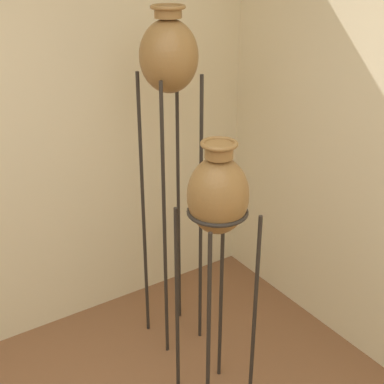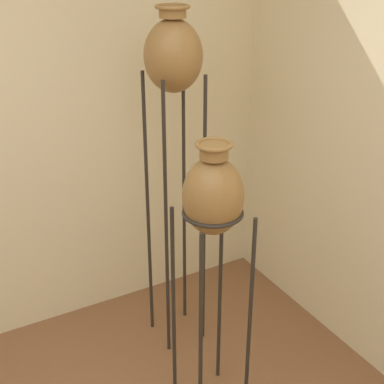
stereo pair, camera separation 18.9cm
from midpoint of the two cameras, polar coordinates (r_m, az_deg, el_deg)
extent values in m
cylinder|color=#28231E|center=(2.94, -0.92, -4.14)|extent=(0.02, 0.02, 1.67)
cylinder|color=#28231E|center=(3.05, 3.07, -3.07)|extent=(0.02, 0.02, 1.67)
cylinder|color=#28231E|center=(3.13, -3.00, -2.26)|extent=(0.02, 0.02, 1.67)
cylinder|color=#28231E|center=(3.23, 0.82, -1.31)|extent=(0.02, 0.02, 1.67)
torus|color=#28231E|center=(2.80, -0.01, 12.60)|extent=(0.25, 0.25, 0.02)
ellipsoid|color=olive|center=(2.78, -0.01, 14.28)|extent=(0.30, 0.30, 0.37)
cylinder|color=olive|center=(2.75, -0.01, 18.62)|extent=(0.14, 0.14, 0.05)
torus|color=olive|center=(2.75, -0.01, 19.17)|extent=(0.18, 0.18, 0.02)
cylinder|color=#28231E|center=(2.60, 3.10, -15.59)|extent=(0.02, 0.02, 1.16)
cylinder|color=#28231E|center=(2.73, 8.21, -13.60)|extent=(0.02, 0.02, 1.16)
cylinder|color=#28231E|center=(2.79, 0.01, -12.34)|extent=(0.02, 0.02, 1.16)
cylinder|color=#28231E|center=(2.90, 4.90, -10.67)|extent=(0.02, 0.02, 1.16)
torus|color=#28231E|center=(2.44, 4.46, -2.25)|extent=(0.28, 0.28, 0.02)
ellipsoid|color=olive|center=(2.40, 4.53, -0.50)|extent=(0.28, 0.28, 0.37)
cylinder|color=olive|center=(2.31, 4.71, 4.31)|extent=(0.13, 0.13, 0.06)
torus|color=olive|center=(2.30, 4.74, 5.04)|extent=(0.17, 0.17, 0.02)
camera|label=1|loc=(0.09, -88.00, 0.94)|focal=50.00mm
camera|label=2|loc=(0.09, 92.00, -0.94)|focal=50.00mm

